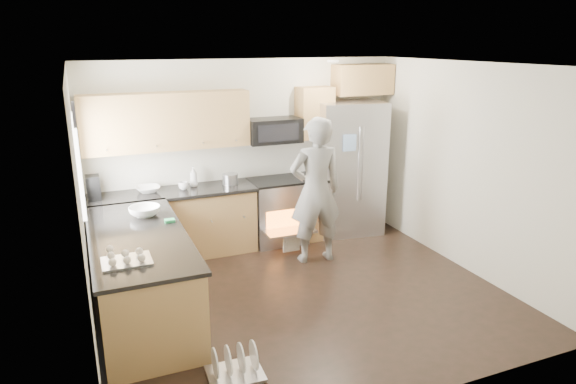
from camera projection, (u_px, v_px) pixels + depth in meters
name	position (u px, v px, depth m)	size (l,w,h in m)	color
ground	(302.00, 295.00, 5.95)	(4.50, 4.50, 0.00)	black
room_shell	(299.00, 154.00, 5.48)	(4.54, 4.04, 2.62)	beige
back_cabinet_run	(212.00, 183.00, 7.01)	(4.45, 0.64, 2.50)	#A67942
peninsula	(141.00, 275.00, 5.40)	(0.96, 2.36, 1.03)	#A67942
stove_range	(277.00, 197.00, 7.39)	(0.76, 0.97, 1.79)	#B7B7BC
refrigerator	(348.00, 168.00, 7.73)	(1.07, 0.89, 1.99)	#B7B7BC
person	(316.00, 191.00, 6.65)	(0.70, 0.46, 1.93)	gray
dish_rack	(235.00, 367.00, 4.50)	(0.50, 0.41, 0.30)	#B7B7BC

